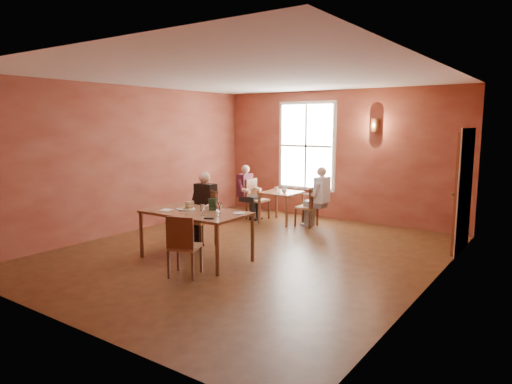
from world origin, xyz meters
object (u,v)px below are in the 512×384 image
Objects in this scene: chair_diner_white at (307,206)px; diner_maroon at (257,193)px; main_table at (196,236)px; diner_main at (199,212)px; chair_diner_main at (200,219)px; diner_white at (308,198)px; chair_empty at (185,245)px; chair_diner_maroon at (258,199)px; second_table at (281,207)px.

chair_diner_white is 0.72× the size of diner_maroon.
main_table is 1.96× the size of chair_diner_white.
diner_main is at bearing 128.88° from main_table.
diner_white is (0.82, 2.60, 0.13)m from chair_diner_main.
chair_empty is 3.95m from diner_white.
main_table is 1.88× the size of chair_empty.
chair_diner_main reaches higher than chair_diner_maroon.
chair_diner_maroon is at bearing 180.00° from second_table.
diner_white is (0.32, 3.25, 0.23)m from main_table.
chair_diner_maroon is (-0.51, 2.60, -0.04)m from chair_diner_main.
second_table is at bearing 78.50° from chair_empty.
chair_diner_main is 0.82× the size of diner_maroon.
diner_main reaches higher than chair_diner_maroon.
chair_diner_maroon is (-0.65, 0.00, 0.12)m from second_table.
diner_white reaches higher than diner_maroon.
diner_white is (0.68, 0.00, 0.28)m from second_table.
second_table is at bearing -93.05° from chair_diner_main.
chair_diner_white is at bearing 84.92° from main_table.
chair_diner_main is 1.15× the size of chair_diner_white.
second_table is at bearing 90.00° from diner_white.
main_table is 2.16× the size of second_table.
diner_main is 1.38× the size of chair_diner_maroon.
chair_diner_maroon is at bearing 90.00° from diner_maroon.
main_table is 0.83m from chair_diner_main.
diner_white is 1.36m from diner_maroon.
chair_diner_main is at bearing 127.57° from main_table.
main_table is at bearing 127.57° from chair_diner_main.
chair_diner_main is at bearing 163.11° from chair_diner_white.
diner_maroon is (-0.68, 0.00, 0.26)m from second_table.
main_table is at bearing -83.64° from second_table.
chair_diner_main is at bearing 162.50° from diner_white.
diner_maroon is at bearing 90.00° from diner_white.
chair_diner_main is 0.15m from diner_main.
chair_diner_white is at bearing -106.71° from diner_main.
second_table is 0.63× the size of diner_white.
chair_diner_maroon reaches higher than main_table.
diner_maroon is (-0.54, 2.63, -0.04)m from diner_main.
diner_main is at bearing 163.29° from chair_diner_white.
diner_main is 2.75m from chair_diner_white.
chair_empty reaches higher than second_table.
chair_diner_white is at bearing 0.00° from second_table.
diner_white is (-0.10, 3.94, 0.17)m from chair_empty.
diner_maroon is (-0.54, 2.60, 0.11)m from chair_diner_main.
chair_diner_white is 0.20m from diner_white.
chair_diner_main is 2.72m from diner_white.
diner_white reaches higher than chair_diner_maroon.
main_table is at bearing 17.80° from diner_maroon.
diner_white is at bearing 90.00° from diner_maroon.
chair_diner_main is 2.65m from chair_diner_maroon.
chair_diner_maroon reaches higher than second_table.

